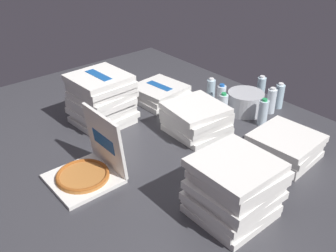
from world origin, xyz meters
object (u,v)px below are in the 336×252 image
(pizza_stack_left_near, at_px, (196,119))
(water_bottle_3, at_px, (221,97))
(water_bottle_2, at_px, (223,106))
(water_bottle_5, at_px, (271,101))
(water_bottle_4, at_px, (279,96))
(open_pizza_box, at_px, (89,167))
(water_bottle_6, at_px, (263,112))
(pizza_stack_left_mid, at_px, (160,93))
(pizza_stack_left_far, at_px, (284,146))
(pizza_stack_right_far, at_px, (102,99))
(water_bottle_0, at_px, (261,88))
(ice_bucket, at_px, (245,102))
(water_bottle_1, at_px, (211,91))
(pizza_stack_center_near, at_px, (234,188))

(pizza_stack_left_near, relative_size, water_bottle_3, 2.00)
(water_bottle_2, distance_m, water_bottle_5, 0.37)
(water_bottle_2, bearing_deg, water_bottle_4, 70.77)
(open_pizza_box, relative_size, water_bottle_6, 1.88)
(pizza_stack_left_mid, distance_m, water_bottle_5, 0.84)
(water_bottle_3, distance_m, water_bottle_4, 0.43)
(open_pizza_box, height_order, water_bottle_6, open_pizza_box)
(pizza_stack_left_mid, xyz_separation_m, water_bottle_5, (0.68, 0.49, 0.03))
(water_bottle_5, bearing_deg, pizza_stack_left_far, -45.69)
(pizza_stack_left_mid, bearing_deg, water_bottle_6, 21.86)
(pizza_stack_right_far, height_order, water_bottle_6, pizza_stack_right_far)
(water_bottle_2, height_order, water_bottle_4, same)
(water_bottle_0, distance_m, water_bottle_6, 0.40)
(pizza_stack_left_far, bearing_deg, water_bottle_6, 145.99)
(ice_bucket, height_order, water_bottle_1, water_bottle_1)
(pizza_stack_right_far, relative_size, water_bottle_1, 2.04)
(pizza_stack_left_near, relative_size, water_bottle_1, 2.00)
(ice_bucket, distance_m, water_bottle_4, 0.28)
(pizza_stack_right_far, distance_m, water_bottle_2, 0.85)
(pizza_stack_left_mid, height_order, ice_bucket, ice_bucket)
(water_bottle_2, bearing_deg, water_bottle_3, 137.81)
(pizza_stack_left_mid, bearing_deg, pizza_stack_center_near, -23.54)
(open_pizza_box, height_order, water_bottle_5, open_pizza_box)
(water_bottle_4, relative_size, water_bottle_5, 1.00)
(pizza_stack_center_near, height_order, pizza_stack_right_far, pizza_stack_right_far)
(open_pizza_box, bearing_deg, water_bottle_3, 95.13)
(ice_bucket, height_order, water_bottle_0, water_bottle_0)
(pizza_stack_center_near, xyz_separation_m, pizza_stack_left_near, (-0.68, 0.41, -0.06))
(pizza_stack_left_mid, relative_size, ice_bucket, 1.46)
(ice_bucket, bearing_deg, water_bottle_4, 65.35)
(pizza_stack_right_far, bearing_deg, water_bottle_6, 48.35)
(pizza_stack_left_near, bearing_deg, pizza_stack_right_far, -141.54)
(water_bottle_2, distance_m, water_bottle_4, 0.47)
(open_pizza_box, bearing_deg, pizza_stack_center_near, 28.69)
(open_pizza_box, relative_size, water_bottle_3, 1.88)
(water_bottle_0, bearing_deg, pizza_stack_right_far, -112.78)
(pizza_stack_center_near, relative_size, water_bottle_2, 1.96)
(pizza_stack_center_near, bearing_deg, water_bottle_6, 119.00)
(pizza_stack_left_near, xyz_separation_m, water_bottle_6, (0.22, 0.42, -0.01))
(water_bottle_3, xyz_separation_m, water_bottle_4, (0.27, 0.34, 0.00))
(water_bottle_0, height_order, water_bottle_3, same)
(open_pizza_box, xyz_separation_m, water_bottle_4, (0.16, 1.52, 0.02))
(water_bottle_2, distance_m, water_bottle_6, 0.28)
(open_pizza_box, distance_m, pizza_stack_left_mid, 1.04)
(open_pizza_box, height_order, ice_bucket, open_pizza_box)
(open_pizza_box, height_order, pizza_stack_right_far, open_pizza_box)
(ice_bucket, xyz_separation_m, water_bottle_0, (-0.06, 0.26, 0.02))
(water_bottle_3, bearing_deg, pizza_stack_center_near, -44.23)
(pizza_stack_left_mid, relative_size, pizza_stack_center_near, 0.99)
(pizza_stack_center_near, distance_m, pizza_stack_left_far, 0.62)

